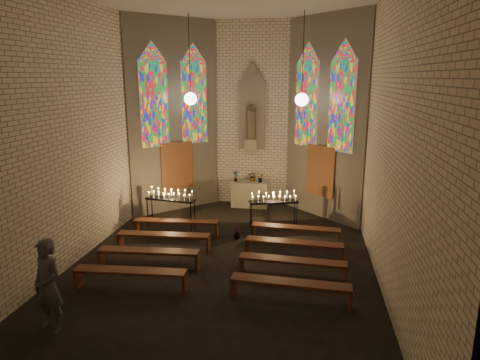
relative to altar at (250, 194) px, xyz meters
name	(u,v)px	position (x,y,z in m)	size (l,w,h in m)	color
floor	(222,266)	(0.00, -5.45, -0.50)	(12.00, 12.00, 0.00)	black
room	(242,116)	(0.00, -2.08, 3.22)	(8.22, 12.43, 7.00)	#EDE0C6
altar	(250,194)	(0.00, 0.00, 0.00)	(1.40, 0.60, 1.00)	#B0AD90
flower_vase_left	(236,176)	(-0.55, -0.06, 0.71)	(0.22, 0.15, 0.41)	#4C723F
flower_vase_center	(253,176)	(0.11, 0.06, 0.71)	(0.37, 0.32, 0.41)	#4C723F
flower_vase_right	(261,178)	(0.43, -0.09, 0.68)	(0.20, 0.16, 0.37)	#4C723F
aisle_flower_pot	(237,233)	(0.07, -3.47, -0.31)	(0.21, 0.21, 0.38)	#4C723F
votive_stand_left	(170,197)	(-2.29, -2.75, 0.57)	(1.73, 0.64, 1.24)	black
votive_stand_right	(274,199)	(1.11, -2.36, 0.52)	(1.66, 0.80, 1.19)	black
pew_left_0	(176,223)	(-1.88, -3.49, -0.08)	(2.70, 0.54, 0.51)	#532817
pew_right_0	(296,230)	(1.88, -3.49, -0.08)	(2.70, 0.54, 0.51)	#532817
pew_left_1	(164,237)	(-1.88, -4.69, -0.08)	(2.70, 0.54, 0.51)	#532817
pew_right_1	(294,245)	(1.88, -4.69, -0.08)	(2.70, 0.54, 0.51)	#532817
pew_left_2	(149,253)	(-1.88, -5.89, -0.08)	(2.70, 0.54, 0.51)	#532817
pew_right_2	(292,263)	(1.88, -5.89, -0.08)	(2.70, 0.54, 0.51)	#532817
pew_left_3	(130,273)	(-1.88, -7.09, -0.08)	(2.70, 0.54, 0.51)	#532817
pew_right_3	(290,285)	(1.88, -7.09, -0.08)	(2.70, 0.54, 0.51)	#532817
visitor	(48,286)	(-2.78, -8.91, 0.46)	(0.70, 0.46, 1.91)	#464850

